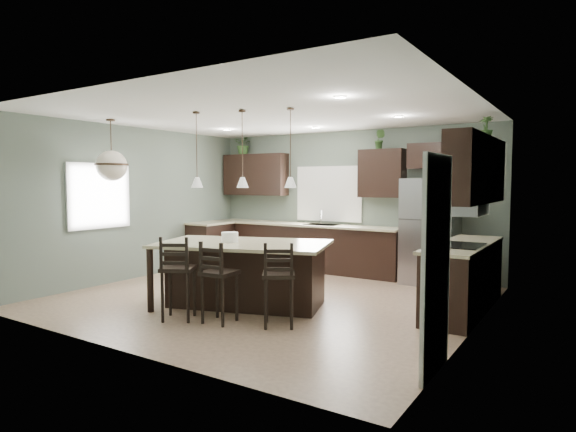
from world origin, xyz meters
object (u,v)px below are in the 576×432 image
Objects in this scene: refrigerator at (430,231)px; bar_stool_right at (279,284)px; kitchen_island at (243,274)px; bar_stool_center at (220,282)px; plant_back_left at (244,144)px; serving_dish at (230,237)px; bar_stool_left at (179,278)px.

bar_stool_right is at bearing -103.37° from refrigerator.
bar_stool_right is at bearing -47.04° from kitchen_island.
bar_stool_right reaches higher than bar_stool_center.
refrigerator is 1.74× the size of bar_stool_right.
bar_stool_right is 2.33× the size of plant_back_left.
serving_dish is 4.22m from plant_back_left.
bar_stool_left is 1.05× the size of bar_stool_center.
bar_stool_right is at bearing -47.33° from plant_back_left.
bar_stool_center is at bearing -90.67° from kitchen_island.
refrigerator reaches higher than bar_stool_left.
serving_dish is at bearing 54.86° from bar_stool_left.
bar_stool_center is 0.99× the size of bar_stool_right.
bar_stool_center is at bearing -55.94° from plant_back_left.
serving_dish reaches higher than bar_stool_center.
plant_back_left is at bearing 87.86° from bar_stool_left.
refrigerator reaches higher than bar_stool_center.
plant_back_left is (-2.67, 3.95, 2.10)m from bar_stool_center.
plant_back_left is at bearing 177.93° from refrigerator.
refrigerator is 1.76× the size of bar_stool_center.
plant_back_left reaches higher than serving_dish.
serving_dish is (-0.19, -0.06, 0.53)m from kitchen_island.
kitchen_island is (-1.81, -2.98, -0.46)m from refrigerator.
serving_dish reaches higher than kitchen_island.
refrigerator reaches higher than bar_stool_right.
bar_stool_right is (-0.84, -3.52, -0.39)m from refrigerator.
kitchen_island is 2.26× the size of bar_stool_right.
serving_dish is at bearing 116.09° from bar_stool_center.
plant_back_left reaches higher than bar_stool_center.
kitchen_island is 2.29× the size of bar_stool_center.
refrigerator is at bearing 43.71° from bar_stool_right.
refrigerator is at bearing 32.80° from bar_stool_left.
bar_stool_left is 1.04× the size of bar_stool_right.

